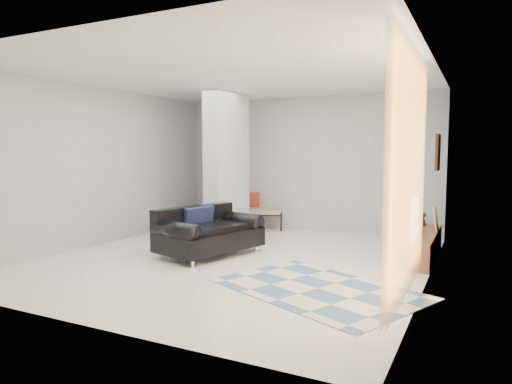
% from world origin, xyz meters
% --- Properties ---
extents(floor, '(6.00, 6.00, 0.00)m').
position_xyz_m(floor, '(0.00, 0.00, 0.00)').
color(floor, white).
rests_on(floor, ground).
extents(ceiling, '(6.00, 6.00, 0.00)m').
position_xyz_m(ceiling, '(0.00, 0.00, 2.80)').
color(ceiling, white).
rests_on(ceiling, wall_back).
extents(wall_back, '(6.00, 0.00, 6.00)m').
position_xyz_m(wall_back, '(0.00, 3.00, 1.40)').
color(wall_back, '#B2B5B7').
rests_on(wall_back, ground).
extents(wall_front, '(6.00, 0.00, 6.00)m').
position_xyz_m(wall_front, '(0.00, -3.00, 1.40)').
color(wall_front, '#B2B5B7').
rests_on(wall_front, ground).
extents(wall_left, '(0.00, 6.00, 6.00)m').
position_xyz_m(wall_left, '(-2.75, 0.00, 1.40)').
color(wall_left, '#B2B5B7').
rests_on(wall_left, ground).
extents(wall_right, '(0.00, 6.00, 6.00)m').
position_xyz_m(wall_right, '(2.75, 0.00, 1.40)').
color(wall_right, '#B2B5B7').
rests_on(wall_right, ground).
extents(partition_column, '(0.35, 1.20, 2.80)m').
position_xyz_m(partition_column, '(-1.10, 1.60, 1.40)').
color(partition_column, '#B7BDBF').
rests_on(partition_column, floor).
extents(hallway_door, '(0.85, 0.06, 2.04)m').
position_xyz_m(hallway_door, '(-2.10, 2.96, 1.02)').
color(hallway_door, white).
rests_on(hallway_door, floor).
extents(curtain, '(0.00, 2.55, 2.55)m').
position_xyz_m(curtain, '(2.67, -1.15, 1.45)').
color(curtain, orange).
rests_on(curtain, wall_right).
extents(wall_art, '(0.04, 0.45, 0.55)m').
position_xyz_m(wall_art, '(2.72, 1.38, 1.65)').
color(wall_art, '#34210E').
rests_on(wall_art, wall_right).
extents(media_console, '(0.45, 1.96, 0.80)m').
position_xyz_m(media_console, '(2.52, 1.38, 0.20)').
color(media_console, brown).
rests_on(media_console, floor).
extents(loveseat, '(1.37, 1.85, 0.76)m').
position_xyz_m(loveseat, '(-0.63, 0.12, 0.35)').
color(loveseat, silver).
rests_on(loveseat, floor).
extents(daybed, '(2.05, 1.48, 0.77)m').
position_xyz_m(daybed, '(-1.43, 2.61, 0.41)').
color(daybed, black).
rests_on(daybed, floor).
extents(area_rug, '(2.82, 2.41, 0.01)m').
position_xyz_m(area_rug, '(1.60, -0.90, 0.01)').
color(area_rug, beige).
rests_on(area_rug, floor).
extents(cylinder_lamp, '(0.11, 0.11, 0.62)m').
position_xyz_m(cylinder_lamp, '(2.50, 0.59, 0.71)').
color(cylinder_lamp, silver).
rests_on(cylinder_lamp, media_console).
extents(bronze_figurine, '(0.12, 0.12, 0.22)m').
position_xyz_m(bronze_figurine, '(2.47, 2.09, 0.51)').
color(bronze_figurine, black).
rests_on(bronze_figurine, media_console).
extents(vase, '(0.19, 0.19, 0.19)m').
position_xyz_m(vase, '(2.47, 1.13, 0.50)').
color(vase, white).
rests_on(vase, media_console).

